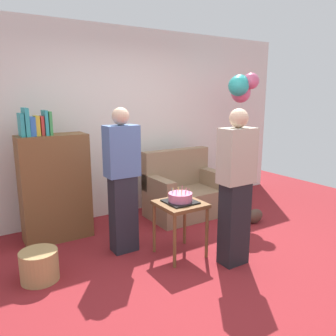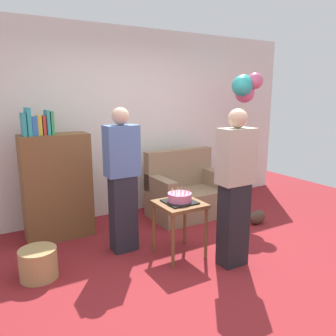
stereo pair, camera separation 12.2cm
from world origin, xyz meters
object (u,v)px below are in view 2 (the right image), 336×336
handbag (257,217)px  birthday_cake (180,198)px  person_blowing_candles (122,180)px  balloon_bunch (245,87)px  wicker_basket (38,264)px  couch (186,193)px  person_holding_cake (235,188)px  side_table (180,211)px  bookshelf (56,185)px

handbag → birthday_cake: bearing=-170.9°
person_blowing_candles → balloon_bunch: 2.46m
birthday_cake → person_blowing_candles: (-0.48, 0.43, 0.17)m
wicker_basket → couch: bearing=18.7°
person_holding_cake → wicker_basket: person_holding_cake is taller
wicker_basket → handbag: 2.87m
balloon_bunch → handbag: bearing=-113.0°
couch → birthday_cake: couch is taller
side_table → balloon_bunch: 2.35m
wicker_basket → balloon_bunch: bearing=10.9°
person_holding_cake → handbag: size_ratio=5.82×
person_blowing_candles → wicker_basket: person_blowing_candles is taller
side_table → couch: bearing=53.2°
birthday_cake → person_holding_cake: size_ratio=0.20×
bookshelf → side_table: 1.59m
bookshelf → birthday_cake: bearing=-48.7°
person_blowing_candles → bookshelf: bearing=124.3°
bookshelf → side_table: bookshelf is taller
bookshelf → handbag: bearing=-21.3°
bookshelf → balloon_bunch: bearing=-6.1°
couch → side_table: 1.30m
side_table → birthday_cake: 0.14m
birthday_cake → person_blowing_candles: person_blowing_candles is taller
person_holding_cake → person_blowing_candles: bearing=-17.3°
person_blowing_candles → balloon_bunch: (2.18, 0.46, 1.04)m
wicker_basket → handbag: (2.87, -0.06, -0.05)m
birthday_cake → handbag: 1.54m
person_holding_cake → balloon_bunch: 2.16m
birthday_cake → person_blowing_candles: size_ratio=0.20×
side_table → birthday_cake: size_ratio=1.91×
couch → person_holding_cake: 1.62m
couch → bookshelf: (-1.81, 0.15, 0.34)m
bookshelf → person_blowing_candles: (0.56, -0.75, 0.15)m
couch → person_blowing_candles: person_blowing_candles is taller
person_holding_cake → wicker_basket: size_ratio=4.53×
wicker_basket → side_table: bearing=-11.1°
person_holding_cake → birthday_cake: bearing=-21.9°
wicker_basket → balloon_bunch: balloon_bunch is taller
person_blowing_candles → handbag: person_blowing_candles is taller
birthday_cake → person_holding_cake: person_holding_cake is taller
couch → wicker_basket: (-2.22, -0.75, -0.19)m
birthday_cake → wicker_basket: size_ratio=0.89×
bookshelf → birthday_cake: 1.58m
side_table → birthday_cake: (-0.00, -0.00, 0.14)m
couch → birthday_cake: size_ratio=3.44×
balloon_bunch → side_table: bearing=-152.3°
person_blowing_candles → person_holding_cake: 1.23m
bookshelf → wicker_basket: size_ratio=4.49×
handbag → wicker_basket: bearing=178.9°
side_table → handbag: bearing=9.1°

